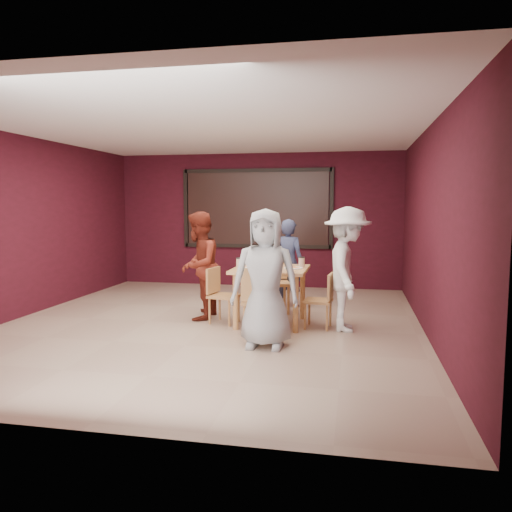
% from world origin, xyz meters
% --- Properties ---
extents(floor, '(7.00, 7.00, 0.00)m').
position_xyz_m(floor, '(0.00, 0.00, 0.00)').
color(floor, tan).
rests_on(floor, ground).
extents(window_blinds, '(3.00, 0.02, 1.50)m').
position_xyz_m(window_blinds, '(0.00, 3.45, 1.65)').
color(window_blinds, black).
extents(dining_table, '(1.06, 1.06, 0.98)m').
position_xyz_m(dining_table, '(0.85, 0.18, 0.72)').
color(dining_table, tan).
rests_on(dining_table, floor).
extents(chair_front, '(0.46, 0.46, 0.92)m').
position_xyz_m(chair_front, '(0.83, -0.53, 0.52)').
color(chair_front, '#C97E4E').
rests_on(chair_front, floor).
extents(chair_back, '(0.58, 0.58, 0.96)m').
position_xyz_m(chair_back, '(0.77, 1.05, 0.54)').
color(chair_back, '#C97E4E').
rests_on(chair_back, floor).
extents(chair_left, '(0.47, 0.47, 0.81)m').
position_xyz_m(chair_left, '(0.11, 0.12, 0.46)').
color(chair_left, '#C97E4E').
rests_on(chair_left, floor).
extents(chair_right, '(0.41, 0.41, 0.78)m').
position_xyz_m(chair_right, '(1.62, 0.08, 0.44)').
color(chair_right, '#C97E4E').
rests_on(chair_right, floor).
extents(diner_front, '(0.83, 0.55, 1.69)m').
position_xyz_m(diner_front, '(0.98, -0.97, 0.85)').
color(diner_front, '#A4A4A4').
rests_on(diner_front, floor).
extents(diner_back, '(0.62, 0.50, 1.49)m').
position_xyz_m(diner_back, '(0.94, 1.53, 0.75)').
color(diner_back, '#33395B').
rests_on(diner_back, floor).
extents(diner_left, '(0.64, 0.81, 1.63)m').
position_xyz_m(diner_left, '(-0.27, 0.32, 0.82)').
color(diner_left, maroon).
rests_on(diner_left, floor).
extents(diner_right, '(0.68, 1.13, 1.71)m').
position_xyz_m(diner_right, '(1.95, 0.04, 0.86)').
color(diner_right, white).
rests_on(diner_right, floor).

